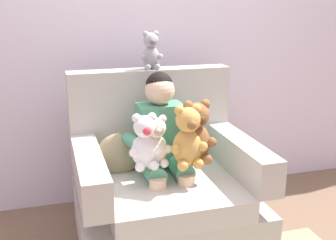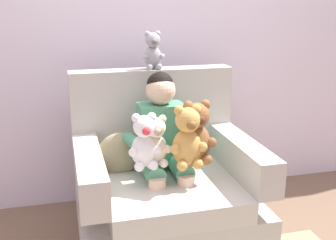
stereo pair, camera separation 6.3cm
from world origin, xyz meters
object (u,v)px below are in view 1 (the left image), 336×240
at_px(armchair, 164,190).
at_px(plush_honey, 188,138).
at_px(plush_white, 145,143).
at_px(throw_pillow, 119,155).
at_px(seated_child, 162,138).
at_px(plush_cream, 156,143).
at_px(plush_grey_on_backrest, 151,52).
at_px(plush_brown, 196,134).

bearing_deg(armchair, plush_honey, -66.41).
distance_m(plush_white, throw_pillow, 0.31).
height_order(seated_child, plush_cream, seated_child).
bearing_deg(plush_cream, throw_pillow, 127.40).
bearing_deg(seated_child, throw_pillow, 160.27).
bearing_deg(plush_grey_on_backrest, plush_white, -92.06).
height_order(plush_cream, plush_white, plush_white).
height_order(seated_child, plush_honey, seated_child).
height_order(plush_honey, plush_cream, plush_honey).
relative_size(armchair, throw_pillow, 3.87).
distance_m(plush_white, plush_grey_on_backrest, 0.63).
bearing_deg(throw_pillow, plush_honey, -42.29).
height_order(plush_honey, plush_grey_on_backrest, plush_grey_on_backrest).
distance_m(armchair, plush_white, 0.41).
bearing_deg(plush_brown, plush_honey, -128.02).
bearing_deg(plush_honey, armchair, 99.64).
height_order(armchair, seated_child, seated_child).
bearing_deg(throw_pillow, plush_cream, -55.17).
relative_size(plush_honey, plush_grey_on_backrest, 1.48).
bearing_deg(plush_brown, plush_cream, -166.68).
xyz_separation_m(plush_cream, throw_pillow, (-0.16, 0.24, -0.14)).
xyz_separation_m(plush_honey, throw_pillow, (-0.32, 0.29, -0.17)).
xyz_separation_m(plush_cream, plush_grey_on_backrest, (0.09, 0.43, 0.43)).
relative_size(seated_child, plush_white, 2.73).
distance_m(plush_honey, plush_brown, 0.08).
height_order(armchair, plush_honey, armchair).
relative_size(seated_child, plush_cream, 2.94).
xyz_separation_m(plush_honey, plush_grey_on_backrest, (-0.07, 0.49, 0.40)).
bearing_deg(armchair, plush_cream, -122.38).
bearing_deg(plush_grey_on_backrest, plush_brown, -56.10).
distance_m(plush_honey, plush_cream, 0.17).
relative_size(armchair, plush_cream, 3.59).
relative_size(plush_brown, plush_white, 1.16).
bearing_deg(plush_honey, plush_cream, 145.91).
distance_m(plush_cream, plush_white, 0.07).
bearing_deg(seated_child, plush_white, -129.73).
height_order(armchair, plush_cream, armchair).
bearing_deg(plush_cream, plush_honey, -17.57).
xyz_separation_m(plush_brown, plush_grey_on_backrest, (-0.14, 0.44, 0.40)).
bearing_deg(plush_honey, plush_white, 155.30).
bearing_deg(seated_child, plush_cream, -116.43).
bearing_deg(plush_white, plush_grey_on_backrest, 71.68).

